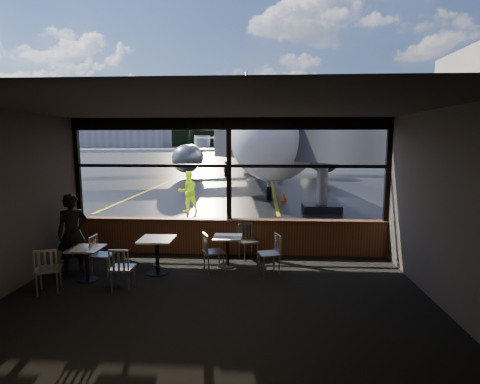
# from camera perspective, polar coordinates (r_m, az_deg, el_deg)

# --- Properties ---
(ground_plane) EXTENTS (520.00, 520.00, 0.00)m
(ground_plane) POSITION_cam_1_polar(r_m,az_deg,el_deg) (129.47, 3.07, 6.39)
(ground_plane) COLOR black
(ground_plane) RESTS_ON ground
(carpet_floor) EXTENTS (8.00, 6.00, 0.01)m
(carpet_floor) POSITION_cam_1_polar(r_m,az_deg,el_deg) (7.11, -3.85, -16.42)
(carpet_floor) COLOR black
(carpet_floor) RESTS_ON ground
(ceiling) EXTENTS (8.00, 6.00, 0.04)m
(ceiling) POSITION_cam_1_polar(r_m,az_deg,el_deg) (6.52, -4.14, 12.86)
(ceiling) COLOR #38332D
(ceiling) RESTS_ON ground
(wall_right) EXTENTS (0.04, 6.00, 3.50)m
(wall_right) POSITION_cam_1_polar(r_m,az_deg,el_deg) (7.26, 29.17, -2.50)
(wall_right) COLOR #4A413B
(wall_right) RESTS_ON ground
(wall_back) EXTENTS (8.00, 0.04, 3.50)m
(wall_back) POSITION_cam_1_polar(r_m,az_deg,el_deg) (3.72, -10.04, -10.61)
(wall_back) COLOR #4A413B
(wall_back) RESTS_ON ground
(window_sill) EXTENTS (8.00, 0.28, 0.90)m
(window_sill) POSITION_cam_1_polar(r_m,az_deg,el_deg) (9.79, -1.64, -6.88)
(window_sill) COLOR brown
(window_sill) RESTS_ON ground
(window_header) EXTENTS (8.00, 0.18, 0.30)m
(window_header) POSITION_cam_1_polar(r_m,az_deg,el_deg) (9.48, -1.71, 10.34)
(window_header) COLOR black
(window_header) RESTS_ON ground
(mullion_left) EXTENTS (0.12, 0.12, 2.60)m
(mullion_left) POSITION_cam_1_polar(r_m,az_deg,el_deg) (10.61, -23.50, 3.21)
(mullion_left) COLOR black
(mullion_left) RESTS_ON ground
(mullion_centre) EXTENTS (0.12, 0.12, 2.60)m
(mullion_centre) POSITION_cam_1_polar(r_m,az_deg,el_deg) (9.50, -1.68, 3.39)
(mullion_centre) COLOR black
(mullion_centre) RESTS_ON ground
(mullion_right) EXTENTS (0.12, 0.12, 2.60)m
(mullion_right) POSITION_cam_1_polar(r_m,az_deg,el_deg) (9.96, 21.63, 3.05)
(mullion_right) COLOR black
(mullion_right) RESTS_ON ground
(window_transom) EXTENTS (8.00, 0.10, 0.08)m
(window_transom) POSITION_cam_1_polar(r_m,az_deg,el_deg) (9.49, -1.69, 3.99)
(window_transom) COLOR black
(window_transom) RESTS_ON ground
(airliner) EXTENTS (33.96, 39.62, 11.36)m
(airliner) POSITION_cam_1_polar(r_m,az_deg,el_deg) (31.31, 2.21, 12.76)
(airliner) COLOR white
(airliner) RESTS_ON ground_plane
(jet_bridge) EXTENTS (9.29, 11.36, 4.96)m
(jet_bridge) POSITION_cam_1_polar(r_m,az_deg,el_deg) (15.19, 13.95, 5.83)
(jet_bridge) COLOR #272729
(jet_bridge) RESTS_ON ground_plane
(cafe_table_near) EXTENTS (0.66, 0.66, 0.72)m
(cafe_table_near) POSITION_cam_1_polar(r_m,az_deg,el_deg) (8.87, -1.88, -9.02)
(cafe_table_near) COLOR gray
(cafe_table_near) RESTS_ON carpet_floor
(cafe_table_mid) EXTENTS (0.73, 0.73, 0.80)m
(cafe_table_mid) POSITION_cam_1_polar(r_m,az_deg,el_deg) (8.57, -12.49, -9.52)
(cafe_table_mid) COLOR #ACA79E
(cafe_table_mid) RESTS_ON carpet_floor
(cafe_table_left) EXTENTS (0.65, 0.65, 0.71)m
(cafe_table_left) POSITION_cam_1_polar(r_m,az_deg,el_deg) (8.61, -22.30, -10.17)
(cafe_table_left) COLOR gray
(cafe_table_left) RESTS_ON carpet_floor
(chair_near_e) EXTENTS (0.62, 0.62, 0.90)m
(chair_near_e) POSITION_cam_1_polar(r_m,az_deg,el_deg) (8.36, 4.47, -9.45)
(chair_near_e) COLOR beige
(chair_near_e) RESTS_ON carpet_floor
(chair_near_w) EXTENTS (0.65, 0.65, 0.90)m
(chair_near_w) POSITION_cam_1_polar(r_m,az_deg,el_deg) (8.50, -4.03, -9.15)
(chair_near_w) COLOR #BCB6A9
(chair_near_w) RESTS_ON carpet_floor
(chair_near_n) EXTENTS (0.65, 0.65, 0.89)m
(chair_near_n) POSITION_cam_1_polar(r_m,az_deg,el_deg) (9.37, 1.28, -7.57)
(chair_near_n) COLOR #B7B2A5
(chair_near_n) RESTS_ON carpet_floor
(chair_mid_s) EXTENTS (0.49, 0.49, 0.88)m
(chair_mid_s) POSITION_cam_1_polar(r_m,az_deg,el_deg) (7.85, -17.45, -11.03)
(chair_mid_s) COLOR #B8B3A6
(chair_mid_s) RESTS_ON carpet_floor
(chair_mid_w) EXTENTS (0.49, 0.49, 0.89)m
(chair_mid_w) POSITION_cam_1_polar(r_m,az_deg,el_deg) (8.81, -20.21, -9.06)
(chair_mid_w) COLOR #AFAB9E
(chair_mid_w) RESTS_ON carpet_floor
(chair_left_s) EXTENTS (0.64, 0.64, 0.92)m
(chair_left_s) POSITION_cam_1_polar(r_m,az_deg,el_deg) (8.24, -27.18, -10.47)
(chair_left_s) COLOR beige
(chair_left_s) RESTS_ON carpet_floor
(passenger) EXTENTS (0.77, 0.71, 1.78)m
(passenger) POSITION_cam_1_polar(r_m,az_deg,el_deg) (9.14, -24.12, -5.78)
(passenger) COLOR black
(passenger) RESTS_ON carpet_floor
(ground_crew) EXTENTS (1.03, 0.97, 1.69)m
(ground_crew) POSITION_cam_1_polar(r_m,az_deg,el_deg) (15.75, -7.92, 0.08)
(ground_crew) COLOR #BFF219
(ground_crew) RESTS_ON ground_plane
(cone_nose) EXTENTS (0.31, 0.31, 0.43)m
(cone_nose) POSITION_cam_1_polar(r_m,az_deg,el_deg) (18.63, 6.71, -0.69)
(cone_nose) COLOR #E55707
(cone_nose) RESTS_ON ground_plane
(hangar_left) EXTENTS (45.00, 18.00, 11.00)m
(hangar_left) POSITION_cam_1_polar(r_m,az_deg,el_deg) (202.26, -17.25, 8.08)
(hangar_left) COLOR silver
(hangar_left) RESTS_ON ground_plane
(hangar_mid) EXTENTS (38.00, 15.00, 10.00)m
(hangar_mid) POSITION_cam_1_polar(r_m,az_deg,el_deg) (194.45, 3.21, 8.29)
(hangar_mid) COLOR silver
(hangar_mid) RESTS_ON ground_plane
(hangar_right) EXTENTS (50.00, 20.00, 12.00)m
(hangar_right) POSITION_cam_1_polar(r_m,az_deg,el_deg) (196.57, 21.16, 8.08)
(hangar_right) COLOR silver
(hangar_right) RESTS_ON ground_plane
(fuel_tank_a) EXTENTS (8.00, 8.00, 6.00)m
(fuel_tank_a) POSITION_cam_1_polar(r_m,az_deg,el_deg) (193.90, -5.78, 7.67)
(fuel_tank_a) COLOR silver
(fuel_tank_a) RESTS_ON ground_plane
(fuel_tank_b) EXTENTS (8.00, 8.00, 6.00)m
(fuel_tank_b) POSITION_cam_1_polar(r_m,az_deg,el_deg) (192.56, -2.81, 7.70)
(fuel_tank_b) COLOR silver
(fuel_tank_b) RESTS_ON ground_plane
(fuel_tank_c) EXTENTS (8.00, 8.00, 6.00)m
(fuel_tank_c) POSITION_cam_1_polar(r_m,az_deg,el_deg) (191.74, 0.19, 7.71)
(fuel_tank_c) COLOR silver
(fuel_tank_c) RESTS_ON ground_plane
(treeline) EXTENTS (360.00, 3.00, 12.00)m
(treeline) POSITION_cam_1_polar(r_m,az_deg,el_deg) (219.46, 3.24, 8.48)
(treeline) COLOR black
(treeline) RESTS_ON ground_plane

